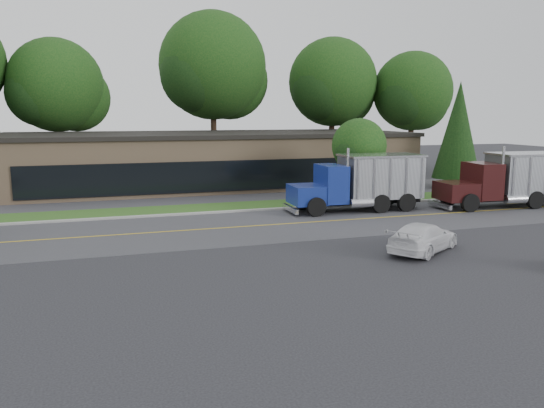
{
  "coord_description": "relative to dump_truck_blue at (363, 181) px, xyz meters",
  "views": [
    {
      "loc": [
        -6.29,
        -17.08,
        5.78
      ],
      "look_at": [
        0.79,
        5.22,
        1.8
      ],
      "focal_mm": 35.0,
      "sensor_mm": 36.0,
      "label": 1
    }
  ],
  "objects": [
    {
      "name": "rally_car",
      "position": [
        -2.11,
        -9.62,
        -1.19
      ],
      "size": [
        4.5,
        3.75,
        1.23
      ],
      "primitive_type": "imported",
      "rotation": [
        0.0,
        0.0,
        2.14
      ],
      "color": "white",
      "rests_on": "ground"
    },
    {
      "name": "dump_truck_blue",
      "position": [
        0.0,
        0.0,
        0.0
      ],
      "size": [
        8.25,
        2.86,
        3.36
      ],
      "rotation": [
        0.0,
        0.0,
        3.11
      ],
      "color": "black",
      "rests_on": "ground"
    },
    {
      "name": "strip_mall",
      "position": [
        -6.57,
        14.51,
        0.2
      ],
      "size": [
        32.0,
        12.0,
        4.0
      ],
      "primitive_type": "cube",
      "color": "tan",
      "rests_on": "ground"
    },
    {
      "name": "evergreen_right",
      "position": [
        11.43,
        6.51,
        2.74
      ],
      "size": [
        3.65,
        3.65,
        8.29
      ],
      "color": "#382619",
      "rests_on": "ground"
    },
    {
      "name": "tree_far_d",
      "position": [
        7.57,
        21.62,
        6.72
      ],
      "size": [
        9.36,
        8.81,
        13.36
      ],
      "color": "#382619",
      "rests_on": "ground"
    },
    {
      "name": "road",
      "position": [
        -8.57,
        -2.49,
        -1.8
      ],
      "size": [
        60.0,
        8.0,
        0.02
      ],
      "primitive_type": "cube",
      "color": "#535358",
      "rests_on": "ground"
    },
    {
      "name": "curb",
      "position": [
        -8.57,
        1.71,
        -1.8
      ],
      "size": [
        60.0,
        0.3,
        0.12
      ],
      "primitive_type": "cube",
      "color": "#9E9E99",
      "rests_on": "ground"
    },
    {
      "name": "dump_truck_maroon",
      "position": [
        9.72,
        -1.63,
        0.0
      ],
      "size": [
        9.25,
        3.21,
        3.36
      ],
      "rotation": [
        0.0,
        0.0,
        3.07
      ],
      "color": "black",
      "rests_on": "ground"
    },
    {
      "name": "center_line",
      "position": [
        -8.57,
        -2.49,
        -1.8
      ],
      "size": [
        60.0,
        0.12,
        0.01
      ],
      "primitive_type": "cube",
      "color": "gold",
      "rests_on": "ground"
    },
    {
      "name": "tree_verge",
      "position": [
        1.49,
        3.55,
        1.7
      ],
      "size": [
        3.87,
        3.64,
        5.52
      ],
      "color": "#382619",
      "rests_on": "ground"
    },
    {
      "name": "tree_far_b",
      "position": [
        -18.44,
        22.61,
        6.09
      ],
      "size": [
        8.67,
        8.16,
        12.37
      ],
      "color": "#382619",
      "rests_on": "ground"
    },
    {
      "name": "far_parking",
      "position": [
        -8.57,
        8.51,
        -1.8
      ],
      "size": [
        60.0,
        7.0,
        0.02
      ],
      "primitive_type": "cube",
      "color": "#535358",
      "rests_on": "ground"
    },
    {
      "name": "tree_far_e",
      "position": [
        15.56,
        19.61,
        5.9
      ],
      "size": [
        8.46,
        7.96,
        12.07
      ],
      "color": "#382619",
      "rests_on": "ground"
    },
    {
      "name": "grass_verge",
      "position": [
        -8.57,
        3.51,
        -1.8
      ],
      "size": [
        60.0,
        3.4,
        0.03
      ],
      "primitive_type": "cube",
      "color": "#366322",
      "rests_on": "ground"
    },
    {
      "name": "tree_far_c",
      "position": [
        -4.41,
        22.64,
        8.02
      ],
      "size": [
        10.79,
        10.16,
        15.39
      ],
      "color": "#382619",
      "rests_on": "ground"
    },
    {
      "name": "ground",
      "position": [
        -8.57,
        -11.49,
        -1.8
      ],
      "size": [
        140.0,
        140.0,
        0.0
      ],
      "primitive_type": "plane",
      "color": "#37373D",
      "rests_on": "ground"
    }
  ]
}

